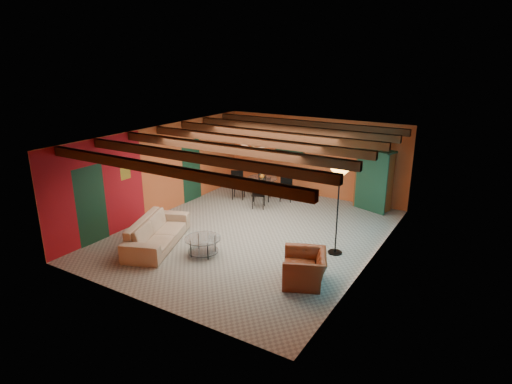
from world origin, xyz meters
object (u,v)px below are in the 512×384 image
Objects in this scene: armchair at (305,268)px; coffee_table at (203,246)px; dining_table at (262,185)px; potted_plant at (377,144)px; floor_lamp at (337,212)px; vase at (262,167)px; sofa at (157,232)px; armoire at (374,180)px.

armchair is 1.17× the size of coffee_table.
potted_plant is at bearing 17.40° from dining_table.
floor_lamp reaches higher than vase.
sofa reaches higher than armchair.
floor_lamp is at bearing -87.15° from potted_plant.
potted_plant is 3.72m from vase.
sofa is at bearing -125.01° from potted_plant.
armchair is 1.84m from floor_lamp.
armchair is at bearing -88.61° from potted_plant.
dining_table is (-0.87, 4.34, 0.30)m from coffee_table.
sofa is 4.53m from dining_table.
potted_plant is (2.56, 5.41, 1.86)m from coffee_table.
floor_lamp is (3.61, -2.57, 0.55)m from dining_table.
potted_plant reaches higher than sofa.
coffee_table is 0.41× the size of floor_lamp.
coffee_table is 6.03m from armoire.
floor_lamp reaches higher than sofa.
sofa is 4.57m from floor_lamp.
coffee_table is 6.27m from potted_plant.
vase reaches higher than coffee_table.
vase is at bearing 0.00° from dining_table.
armchair is 2.33× the size of potted_plant.
potted_plant reaches higher than armoire.
sofa is 13.78× the size of vase.
armoire is at bearing -57.04° from sofa.
armoire is at bearing 64.71° from coffee_table.
floor_lamp is 4.44m from vase.
armoire is 1.15m from potted_plant.
dining_table is at bearing -162.60° from potted_plant.
dining_table reaches higher than sofa.
coffee_table is at bearing -112.39° from armchair.
floor_lamp is (2.74, 1.76, 0.85)m from coffee_table.
potted_plant is (0.00, 0.00, 1.15)m from armoire.
armchair is 0.48× the size of floor_lamp.
coffee_table is 4.52m from vase.
coffee_table is 0.48× the size of armoire.
armoire is 0.87× the size of floor_lamp.
floor_lamp reaches higher than armchair.
sofa is 1.36m from coffee_table.
armoire reaches higher than vase.
coffee_table is (-2.69, -0.08, -0.11)m from armchair.
potted_plant is 2.52× the size of vase.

